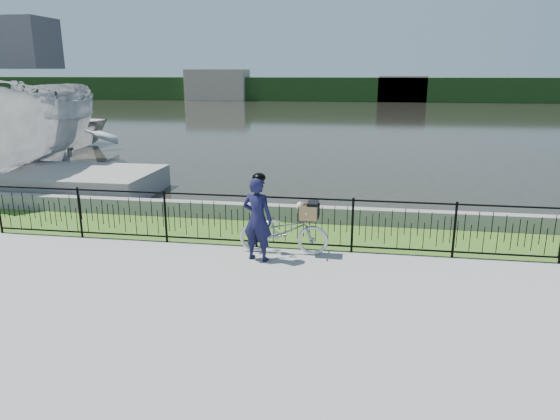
% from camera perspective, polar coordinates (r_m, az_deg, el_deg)
% --- Properties ---
extents(ground, '(120.00, 120.00, 0.00)m').
position_cam_1_polar(ground, '(9.02, 1.50, -7.93)').
color(ground, gray).
rests_on(ground, ground).
extents(grass_strip, '(60.00, 2.00, 0.01)m').
position_cam_1_polar(grass_strip, '(11.43, 3.24, -2.79)').
color(grass_strip, '#3E631F').
rests_on(grass_strip, ground).
extents(water, '(120.00, 120.00, 0.00)m').
position_cam_1_polar(water, '(41.38, 7.73, 10.32)').
color(water, black).
rests_on(water, ground).
extents(quay_wall, '(60.00, 0.30, 0.40)m').
position_cam_1_polar(quay_wall, '(12.33, 3.74, -0.49)').
color(quay_wall, gray).
rests_on(quay_wall, ground).
extents(fence, '(14.00, 0.06, 1.15)m').
position_cam_1_polar(fence, '(10.31, 2.71, -1.50)').
color(fence, black).
rests_on(fence, ground).
extents(far_treeline, '(120.00, 6.00, 3.00)m').
position_cam_1_polar(far_treeline, '(68.25, 8.46, 13.51)').
color(far_treeline, '#1D3B16').
rests_on(far_treeline, ground).
extents(far_building_left, '(8.00, 4.00, 4.00)m').
position_cam_1_polar(far_building_left, '(68.92, -7.15, 13.99)').
color(far_building_left, gray).
rests_on(far_building_left, ground).
extents(far_building_right, '(6.00, 3.00, 3.20)m').
position_cam_1_polar(far_building_right, '(66.92, 13.72, 13.30)').
color(far_building_right, gray).
rests_on(far_building_right, ground).
extents(dock, '(10.00, 3.00, 0.70)m').
position_cam_1_polar(dock, '(17.92, -29.33, 3.07)').
color(dock, gray).
rests_on(dock, ground).
extents(bicycle_rig, '(1.82, 0.63, 1.12)m').
position_cam_1_polar(bicycle_rig, '(10.11, 0.48, -2.33)').
color(bicycle_rig, silver).
rests_on(bicycle_rig, ground).
extents(cyclist, '(0.69, 0.54, 1.74)m').
position_cam_1_polar(cyclist, '(9.66, -2.59, -0.89)').
color(cyclist, '#131334').
rests_on(cyclist, ground).
extents(boat_near, '(5.30, 9.59, 5.30)m').
position_cam_1_polar(boat_near, '(19.31, -26.80, 8.78)').
color(boat_near, '#B7B7B7').
rests_on(boat_near, water).
extents(boat_far, '(8.77, 10.92, 2.01)m').
position_cam_1_polar(boat_far, '(25.49, -28.68, 7.77)').
color(boat_far, '#B7B7B7').
rests_on(boat_far, water).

